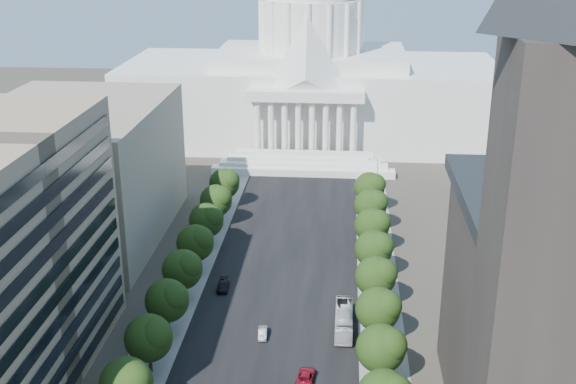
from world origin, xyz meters
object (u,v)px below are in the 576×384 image
(car_silver, at_px, (263,333))
(car_dark_b, at_px, (223,286))
(car_red, at_px, (306,377))
(city_bus, at_px, (344,320))

(car_silver, relative_size, car_dark_b, 0.79)
(car_red, distance_m, city_bus, 17.02)
(car_red, distance_m, car_dark_b, 33.82)
(car_silver, bearing_deg, car_red, -60.74)
(car_silver, xyz_separation_m, car_dark_b, (-9.65, 16.46, 0.08))
(car_silver, xyz_separation_m, city_bus, (13.90, 3.70, 1.09))
(car_dark_b, bearing_deg, city_bus, -31.73)
(car_dark_b, relative_size, city_bus, 0.41)
(car_red, bearing_deg, car_silver, -50.82)
(car_silver, xyz_separation_m, car_red, (8.15, -12.29, 0.09))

